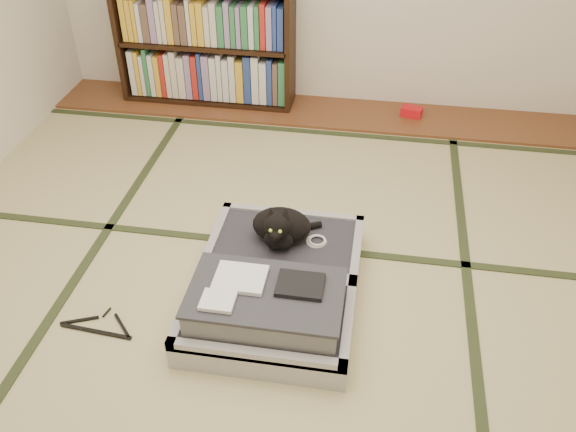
# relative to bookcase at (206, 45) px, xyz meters

# --- Properties ---
(floor) EXTENTS (4.50, 4.50, 0.00)m
(floor) POSITION_rel_bookcase_xyz_m (0.85, -2.07, -0.45)
(floor) COLOR #CDC688
(floor) RESTS_ON ground
(wood_strip) EXTENTS (4.00, 0.50, 0.02)m
(wood_strip) POSITION_rel_bookcase_xyz_m (0.85, -0.07, -0.44)
(wood_strip) COLOR brown
(wood_strip) RESTS_ON ground
(red_item) EXTENTS (0.17, 0.12, 0.07)m
(red_item) POSITION_rel_bookcase_xyz_m (1.56, -0.04, -0.40)
(red_item) COLOR red
(red_item) RESTS_ON wood_strip
(room_shell) EXTENTS (4.50, 4.50, 4.50)m
(room_shell) POSITION_rel_bookcase_xyz_m (0.85, -2.07, 1.01)
(room_shell) COLOR white
(room_shell) RESTS_ON ground
(tatami_borders) EXTENTS (4.00, 4.50, 0.01)m
(tatami_borders) POSITION_rel_bookcase_xyz_m (0.85, -1.58, -0.45)
(tatami_borders) COLOR #2D381E
(tatami_borders) RESTS_ON ground
(bookcase) EXTENTS (1.31, 0.30, 0.92)m
(bookcase) POSITION_rel_bookcase_xyz_m (0.00, 0.00, 0.00)
(bookcase) COLOR black
(bookcase) RESTS_ON wood_strip
(suitcase) EXTENTS (0.78, 1.04, 0.31)m
(suitcase) POSITION_rel_bookcase_xyz_m (0.90, -2.11, -0.34)
(suitcase) COLOR #B0B0B5
(suitcase) RESTS_ON floor
(cat) EXTENTS (0.35, 0.35, 0.28)m
(cat) POSITION_rel_bookcase_xyz_m (0.89, -1.82, -0.20)
(cat) COLOR black
(cat) RESTS_ON suitcase
(cable_coil) EXTENTS (0.11, 0.11, 0.03)m
(cable_coil) POSITION_rel_bookcase_xyz_m (1.07, -1.79, -0.29)
(cable_coil) COLOR white
(cable_coil) RESTS_ON suitcase
(hanger) EXTENTS (0.37, 0.18, 0.01)m
(hanger) POSITION_rel_bookcase_xyz_m (0.11, -2.41, -0.44)
(hanger) COLOR black
(hanger) RESTS_ON floor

